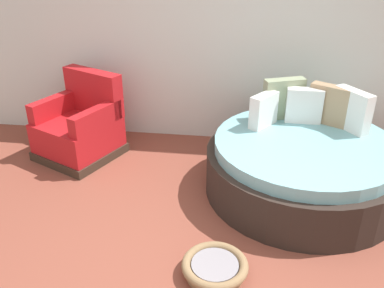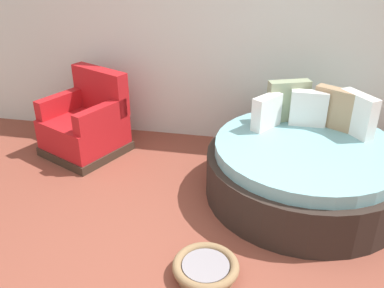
% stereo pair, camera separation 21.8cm
% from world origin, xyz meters
% --- Properties ---
extents(ground_plane, '(8.00, 8.00, 0.02)m').
position_xyz_m(ground_plane, '(0.00, 0.00, -0.01)').
color(ground_plane, brown).
extents(back_wall, '(8.00, 0.12, 2.63)m').
position_xyz_m(back_wall, '(0.00, 2.52, 1.32)').
color(back_wall, silver).
rests_on(back_wall, ground_plane).
extents(round_daybed, '(1.89, 1.89, 0.99)m').
position_xyz_m(round_daybed, '(0.89, 1.38, 0.30)').
color(round_daybed, '#2D231E').
rests_on(round_daybed, ground_plane).
extents(red_armchair, '(1.06, 1.06, 0.94)m').
position_xyz_m(red_armchair, '(-1.55, 1.82, 0.33)').
color(red_armchair, '#38281E').
rests_on(red_armchair, ground_plane).
extents(pet_basket, '(0.51, 0.51, 0.13)m').
position_xyz_m(pet_basket, '(0.14, 0.10, 0.07)').
color(pet_basket, '#8E704C').
rests_on(pet_basket, ground_plane).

